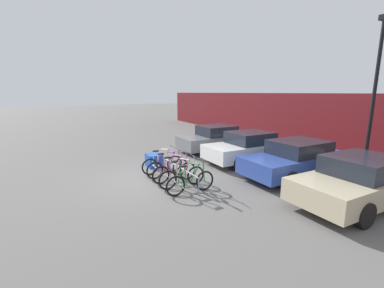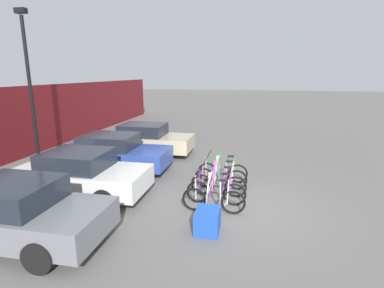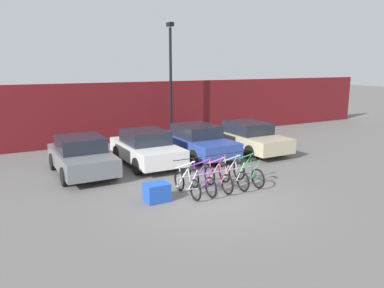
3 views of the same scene
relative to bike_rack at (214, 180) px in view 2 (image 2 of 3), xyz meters
name	(u,v)px [view 2 (image 2 of 3)]	position (x,y,z in m)	size (l,w,h in m)	color
ground_plane	(234,206)	(-0.67, -0.68, -0.47)	(120.00, 120.00, 0.00)	#605E5B
bike_rack	(214,180)	(0.00, 0.00, 0.00)	(2.91, 0.04, 0.57)	gray
bicycle_white	(213,199)	(-1.18, -0.15, -0.10)	(0.68, 1.71, 1.05)	black
bicycle_purple	(216,192)	(-0.64, -0.15, -0.10)	(0.68, 1.71, 1.05)	black
bicycle_pink	(218,184)	(-0.04, -0.15, -0.10)	(0.68, 1.71, 1.05)	black
bicycle_silver	(221,177)	(0.57, -0.15, -0.10)	(0.68, 1.71, 1.05)	black
bicycle_green	(223,171)	(1.18, -0.15, -0.10)	(0.68, 1.71, 1.05)	black
car_grey	(17,213)	(-3.47, 3.86, 0.22)	(1.91, 3.92, 1.40)	slate
car_white	(80,174)	(-0.86, 3.94, 0.22)	(1.91, 4.01, 1.40)	silver
car_blue	(112,153)	(1.65, 4.14, 0.22)	(1.91, 4.31, 1.40)	#2D479E
car_beige	(145,139)	(4.17, 3.73, 0.22)	(1.91, 4.26, 1.40)	#C1B28E
lamp_post	(29,80)	(2.17, 7.83, 2.92)	(0.24, 0.44, 6.09)	black
cargo_crate	(207,221)	(-2.21, -0.15, -0.20)	(0.70, 0.56, 0.55)	blue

